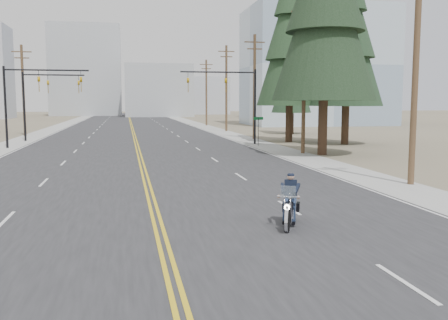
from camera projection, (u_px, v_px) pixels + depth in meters
The scene contains 23 objects.
ground_plane at pixel (163, 246), 13.88m from camera, with size 400.00×400.00×0.00m, color #776D56.
road at pixel (132, 126), 82.10m from camera, with size 20.00×200.00×0.01m, color #303033.
sidewalk_left at pixel (59, 127), 79.89m from camera, with size 3.00×200.00×0.01m, color #A5A5A0.
sidewalk_right at pixel (201, 126), 84.31m from camera, with size 3.00×200.00×0.01m, color #A5A5A0.
traffic_mast_left at pixel (30, 91), 42.77m from camera, with size 7.10×0.26×7.00m.
traffic_mast_right at pixel (234, 92), 46.22m from camera, with size 7.10×0.26×7.00m.
traffic_mast_far at pixel (41, 93), 50.51m from camera, with size 6.10×0.26×7.00m.
street_sign at pixel (258, 126), 44.99m from camera, with size 0.90×0.06×2.62m.
utility_pole_a at pixel (416, 64), 23.42m from camera, with size 2.20×0.30×11.00m.
utility_pole_b at pixel (304, 75), 38.01m from camera, with size 2.20×0.30×11.50m.
utility_pole_c at pixel (254, 85), 52.65m from camera, with size 2.20×0.30×11.00m.
utility_pole_d at pixel (226, 87), 67.24m from camera, with size 2.20×0.30×11.50m.
utility_pole_e at pixel (206, 91), 83.84m from camera, with size 2.20×0.30×11.00m.
utility_pole_left at pixel (23, 89), 57.62m from camera, with size 2.20×0.30×10.50m.
glass_building at pixel (316, 67), 87.09m from camera, with size 24.00×16.00×20.00m, color #9EB5CC.
haze_bldg_b at pixel (158, 91), 136.42m from camera, with size 18.00×14.00×14.00m, color #ADB2B7.
haze_bldg_c at pixel (287, 82), 127.72m from camera, with size 16.00×12.00×18.00m, color #B7BCC6.
haze_bldg_d at pixel (86, 71), 146.50m from camera, with size 20.00×15.00×26.00m, color #ADB2B7.
haze_bldg_e at pixel (205, 96), 164.17m from camera, with size 14.00×14.00×12.00m, color #B7BCC6.
motorcyclist at pixel (290, 200), 15.96m from camera, with size 0.93×2.17×1.69m, color black, non-canonical shape.
conifer_mid at pixel (348, 32), 45.88m from camera, with size 6.76×6.76×18.02m.
conifer_tall at pixel (290, 36), 48.76m from camera, with size 6.54×6.54×18.15m.
conifer_far at pixel (292, 72), 61.79m from camera, with size 4.95×4.95×13.26m.
Camera 1 is at (-0.96, -13.59, 3.98)m, focal length 40.00 mm.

